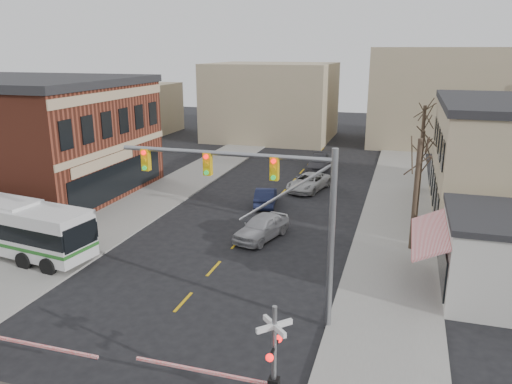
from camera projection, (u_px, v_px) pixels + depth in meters
ground at (164, 323)px, 22.30m from camera, size 160.00×160.00×0.00m
sidewalk_west at (171, 189)px, 43.32m from camera, size 5.00×60.00×0.12m
sidewalk_east at (397, 209)px, 38.02m from camera, size 5.00×60.00×0.12m
tree_east_a at (415, 195)px, 29.43m from camera, size 0.28×0.28×6.75m
tree_east_b at (419, 175)px, 34.93m from camera, size 0.28×0.28×6.30m
tree_east_c at (421, 148)px, 42.10m from camera, size 0.28×0.28×7.20m
transit_bus at (2, 224)px, 29.60m from camera, size 12.47×4.33×3.14m
traffic_signal_mast at (270, 197)px, 21.21m from camera, size 9.69×0.30×8.00m
rr_crossing_east at (261, 360)px, 16.38m from camera, size 5.60×1.36×4.00m
car_a at (262, 227)px, 32.02m from camera, size 3.08×5.03×1.60m
car_b at (266, 196)px, 38.95m from camera, size 2.28×4.49×1.41m
car_c at (309, 182)px, 43.06m from camera, size 3.50×5.58×1.44m
car_d at (319, 163)px, 50.22m from camera, size 2.55×5.44×1.54m
pedestrian_near at (67, 244)px, 28.41m from camera, size 0.52×0.74×1.94m
pedestrian_far at (56, 224)px, 31.83m from camera, size 1.12×1.17×1.90m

